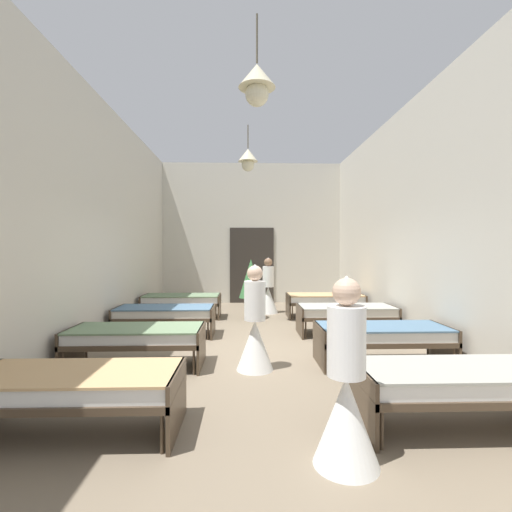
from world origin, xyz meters
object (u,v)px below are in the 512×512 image
object	(u,v)px
bed_left_row_1	(137,337)
bed_left_row_2	(165,314)
nurse_mid_aisle	(268,293)
bed_right_row_0	(458,381)
bed_left_row_3	(182,300)
bed_left_row_0	(75,386)
bed_right_row_3	(325,300)
nurse_far_aisle	(255,332)
bed_right_row_2	(346,312)
nurse_near_aisle	(346,398)
potted_plant	(251,282)
bed_right_row_1	(382,335)

from	to	relation	value
bed_left_row_1	bed_left_row_2	world-z (taller)	same
nurse_mid_aisle	bed_left_row_2	bearing A→B (deg)	34.02
bed_right_row_0	nurse_mid_aisle	distance (m)	6.46
bed_left_row_1	bed_left_row_3	xyz separation A→B (m)	(0.00, 3.80, 0.00)
bed_left_row_0	bed_right_row_3	distance (m)	6.73
bed_left_row_0	nurse_far_aisle	distance (m)	2.42
bed_right_row_0	bed_left_row_2	bearing A→B (deg)	133.31
bed_left_row_0	bed_right_row_3	size ratio (longest dim) A/B	1.00
bed_left_row_2	bed_right_row_2	distance (m)	3.58
bed_left_row_1	bed_right_row_2	distance (m)	4.06
nurse_near_aisle	potted_plant	size ratio (longest dim) A/B	1.02
bed_right_row_3	nurse_near_aisle	bearing A→B (deg)	-101.14
bed_left_row_3	bed_right_row_3	size ratio (longest dim) A/B	1.00
bed_right_row_3	nurse_far_aisle	distance (m)	4.40
bed_left_row_0	nurse_mid_aisle	size ratio (longest dim) A/B	1.28
nurse_near_aisle	potted_plant	world-z (taller)	nurse_near_aisle
bed_right_row_0	bed_left_row_3	bearing A→B (deg)	122.15
bed_right_row_2	potted_plant	distance (m)	2.61
bed_left_row_0	potted_plant	distance (m)	5.84
bed_right_row_0	bed_left_row_1	world-z (taller)	same
bed_right_row_0	nurse_mid_aisle	bearing A→B (deg)	102.45
bed_right_row_3	bed_left_row_3	bearing A→B (deg)	180.00
nurse_mid_aisle	bed_right_row_1	bearing A→B (deg)	92.68
bed_left_row_2	nurse_far_aisle	xyz separation A→B (m)	(1.70, -2.08, 0.09)
bed_right_row_1	nurse_far_aisle	world-z (taller)	nurse_far_aisle
bed_right_row_1	bed_right_row_0	bearing A→B (deg)	-90.00
bed_left_row_3	nurse_mid_aisle	size ratio (longest dim) A/B	1.28
bed_left_row_2	bed_right_row_3	world-z (taller)	same
bed_left_row_2	nurse_mid_aisle	xyz separation A→B (m)	(2.19, 2.51, 0.09)
potted_plant	bed_left_row_1	bearing A→B (deg)	-115.10
nurse_mid_aisle	bed_left_row_0	bearing A→B (deg)	56.00
nurse_near_aisle	bed_left_row_1	bearing A→B (deg)	-143.67
bed_left_row_1	bed_left_row_2	xyz separation A→B (m)	(0.00, 1.90, 0.00)
bed_right_row_0	bed_right_row_2	world-z (taller)	same
bed_right_row_1	potted_plant	bearing A→B (deg)	117.03
bed_right_row_1	nurse_near_aisle	world-z (taller)	nurse_near_aisle
bed_left_row_1	nurse_far_aisle	bearing A→B (deg)	-5.96
bed_left_row_2	nurse_near_aisle	xyz separation A→B (m)	(2.35, -4.36, 0.09)
bed_left_row_2	bed_right_row_0	bearing A→B (deg)	-46.69
bed_left_row_2	nurse_mid_aisle	distance (m)	3.33
bed_right_row_0	bed_left_row_1	distance (m)	4.06
nurse_near_aisle	nurse_mid_aisle	xyz separation A→B (m)	(-0.16, 6.87, 0.00)
bed_right_row_0	nurse_far_aisle	bearing A→B (deg)	137.54
bed_left_row_1	bed_right_row_1	bearing A→B (deg)	0.00
bed_left_row_3	nurse_mid_aisle	bearing A→B (deg)	15.52
bed_left_row_0	nurse_far_aisle	bearing A→B (deg)	45.37
bed_left_row_2	nurse_far_aisle	world-z (taller)	nurse_far_aisle
bed_right_row_1	bed_right_row_3	bearing A→B (deg)	90.00
bed_left_row_1	nurse_far_aisle	xyz separation A→B (m)	(1.70, -0.18, 0.09)
nurse_far_aisle	bed_left_row_2	bearing A→B (deg)	-132.77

